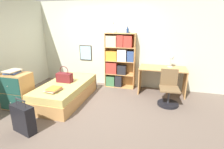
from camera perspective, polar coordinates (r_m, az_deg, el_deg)
The scene contains 15 objects.
ground_plane at distance 4.51m, azimuth -6.20°, elevation -9.39°, with size 14.00×14.00×0.00m, color #66564C.
wall_back at distance 5.53m, azimuth -0.79°, elevation 9.82°, with size 10.00×0.09×2.60m.
wall_left at distance 5.43m, azimuth -30.59°, elevation 7.31°, with size 0.06×10.00×2.60m.
bed at distance 4.74m, azimuth -14.75°, elevation -5.40°, with size 0.98×1.92×0.48m.
handbag at distance 4.69m, azimuth -15.25°, elevation -0.88°, with size 0.40×0.19×0.43m.
book_stack_on_bed at distance 4.18m, azimuth -18.43°, elevation -4.66°, with size 0.34×0.39×0.08m.
suitcase at distance 3.71m, azimuth -26.98°, elevation -12.80°, with size 0.51×0.31×0.67m.
dresser at distance 4.71m, azimuth -28.62°, elevation -4.69°, with size 0.66×0.48×0.85m.
magazine_pile_on_dresser at distance 4.59m, azimuth -29.81°, elevation 0.78°, with size 0.33×0.38×0.08m.
bookcase at distance 5.33m, azimuth 2.08°, elevation 4.87°, with size 0.91×0.28×1.67m.
bottle_green at distance 5.25m, azimuth 0.44°, elevation 14.65°, with size 0.07×0.07×0.29m.
bottle_brown at distance 5.21m, azimuth 5.11°, elevation 14.12°, with size 0.07×0.07×0.18m.
desk at distance 5.11m, azimuth 16.04°, elevation -0.32°, with size 1.27×0.65×0.76m.
desk_lamp at distance 5.12m, azimuth 19.06°, elevation 4.85°, with size 0.21×0.16×0.38m.
desk_chair at distance 4.56m, azimuth 17.95°, elevation -6.13°, with size 0.51×0.51×0.87m.
Camera 1 is at (1.53, -3.73, 2.02)m, focal length 28.00 mm.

